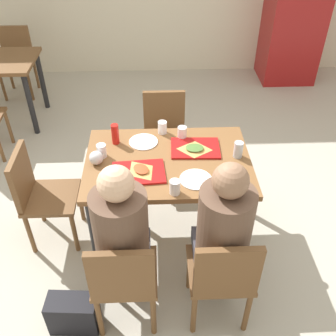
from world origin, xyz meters
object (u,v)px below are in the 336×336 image
object	(u,v)px
paper_plate_near_edge	(196,179)
plastic_cup_d	(182,133)
background_chair_far	(16,56)
plastic_cup_a	(162,127)
chair_far_side	(165,130)
chair_near_left	(124,278)
drink_fridge	(296,8)
pizza_slice_b	(195,148)
tray_red_near	(139,173)
plastic_cup_b	(175,187)
person_in_brown_jacket	(223,230)
foil_bundle	(96,158)
paper_plate_center	(143,142)
person_in_red	(122,233)
tray_red_far	(195,148)
chair_near_right	(222,274)
pizza_slice_a	(141,170)
chair_left_end	(38,191)
condiment_bottle	(115,134)
handbag	(74,313)
main_table	(168,170)
soda_can	(238,150)
plastic_cup_c	(102,151)

from	to	relation	value
paper_plate_near_edge	plastic_cup_d	size ratio (longest dim) A/B	2.20
paper_plate_near_edge	background_chair_far	xyz separation A→B (m)	(-2.00, 2.81, -0.27)
plastic_cup_a	chair_far_side	bearing A→B (deg)	86.19
chair_near_left	drink_fridge	xyz separation A→B (m)	(2.05, 3.65, 0.47)
pizza_slice_b	tray_red_near	bearing A→B (deg)	-149.18
paper_plate_near_edge	plastic_cup_b	xyz separation A→B (m)	(-0.15, -0.12, 0.05)
person_in_brown_jacket	plastic_cup_a	bearing A→B (deg)	107.91
chair_far_side	foil_bundle	world-z (taller)	foil_bundle
paper_plate_center	drink_fridge	bearing A→B (deg)	53.66
pizza_slice_b	person_in_red	bearing A→B (deg)	-123.27
background_chair_far	tray_red_far	bearing A→B (deg)	-50.46
chair_near_right	plastic_cup_a	world-z (taller)	plastic_cup_a
person_in_brown_jacket	plastic_cup_b	distance (m)	0.41
pizza_slice_a	plastic_cup_d	bearing A→B (deg)	52.63
plastic_cup_d	foil_bundle	bearing A→B (deg)	-155.05
chair_left_end	condiment_bottle	xyz separation A→B (m)	(0.59, 0.23, 0.35)
chair_near_left	handbag	bearing A→B (deg)	-177.45
main_table	soda_can	distance (m)	0.53
chair_left_end	foil_bundle	distance (m)	0.57
pizza_slice_b	drink_fridge	bearing A→B (deg)	60.61
chair_near_right	plastic_cup_b	size ratio (longest dim) A/B	8.31
pizza_slice_a	plastic_cup_b	xyz separation A→B (m)	(0.22, -0.22, 0.03)
chair_far_side	plastic_cup_b	distance (m)	1.20
chair_far_side	foil_bundle	bearing A→B (deg)	-121.67
plastic_cup_c	chair_near_right	bearing A→B (deg)	-48.08
paper_plate_near_edge	soda_can	distance (m)	0.42
person_in_brown_jacket	drink_fridge	xyz separation A→B (m)	(1.45, 3.51, 0.22)
paper_plate_near_edge	plastic_cup_c	distance (m)	0.72
person_in_brown_jacket	plastic_cup_d	distance (m)	0.95
tray_red_near	tray_red_far	size ratio (longest dim) A/B	1.00
person_in_brown_jacket	pizza_slice_b	bearing A→B (deg)	97.39
plastic_cup_a	plastic_cup_d	size ratio (longest dim) A/B	1.00
pizza_slice_b	plastic_cup_d	world-z (taller)	plastic_cup_d
tray_red_far	soda_can	bearing A→B (deg)	-19.23
chair_near_left	chair_left_end	world-z (taller)	same
condiment_bottle	main_table	bearing A→B (deg)	-30.56
drink_fridge	chair_far_side	bearing A→B (deg)	-130.48
plastic_cup_c	soda_can	xyz separation A→B (m)	(0.98, -0.04, 0.01)
chair_near_right	soda_can	distance (m)	0.91
plastic_cup_c	foil_bundle	size ratio (longest dim) A/B	1.00
chair_near_left	person_in_red	distance (m)	0.28
chair_far_side	background_chair_far	world-z (taller)	same
plastic_cup_c	plastic_cup_b	bearing A→B (deg)	-39.38
pizza_slice_b	foil_bundle	size ratio (longest dim) A/B	2.07
pizza_slice_b	soda_can	xyz separation A→B (m)	(0.31, -0.08, 0.04)
main_table	chair_left_end	size ratio (longest dim) A/B	1.43
handbag	main_table	bearing A→B (deg)	51.54
tray_red_far	foil_bundle	size ratio (longest dim) A/B	3.60
tray_red_far	plastic_cup_c	distance (m)	0.69
tray_red_far	paper_plate_center	size ratio (longest dim) A/B	1.64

